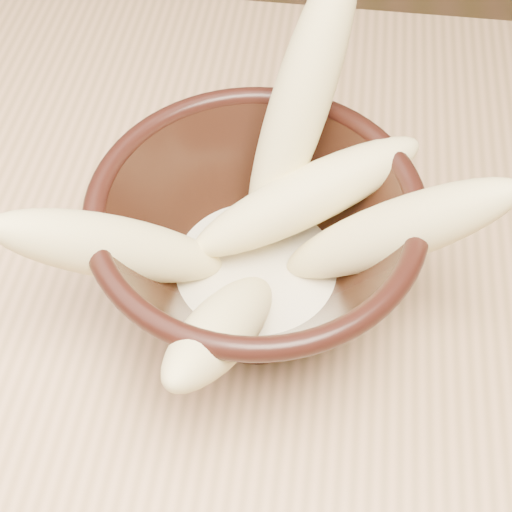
# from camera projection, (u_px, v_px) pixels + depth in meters

# --- Properties ---
(table) EXTENTS (1.20, 0.80, 0.75)m
(table) POSITION_uv_depth(u_px,v_px,m) (502.00, 376.00, 0.62)
(table) COLOR tan
(table) RESTS_ON ground
(bowl) EXTENTS (0.23, 0.23, 0.13)m
(bowl) POSITION_uv_depth(u_px,v_px,m) (256.00, 247.00, 0.51)
(bowl) COLOR black
(bowl) RESTS_ON table
(milk_puddle) EXTENTS (0.13, 0.13, 0.02)m
(milk_puddle) POSITION_uv_depth(u_px,v_px,m) (256.00, 272.00, 0.54)
(milk_puddle) COLOR beige
(milk_puddle) RESTS_ON bowl
(banana_upright) EXTENTS (0.10, 0.16, 0.21)m
(banana_upright) POSITION_uv_depth(u_px,v_px,m) (299.00, 106.00, 0.50)
(banana_upright) COLOR #EFD78D
(banana_upright) RESTS_ON bowl
(banana_left) EXTENTS (0.17, 0.12, 0.14)m
(banana_left) POSITION_uv_depth(u_px,v_px,m) (117.00, 248.00, 0.48)
(banana_left) COLOR #EFD78D
(banana_left) RESTS_ON bowl
(banana_right) EXTENTS (0.17, 0.05, 0.15)m
(banana_right) POSITION_uv_depth(u_px,v_px,m) (393.00, 232.00, 0.48)
(banana_right) COLOR #EFD78D
(banana_right) RESTS_ON bowl
(banana_across) EXTENTS (0.18, 0.12, 0.09)m
(banana_across) POSITION_uv_depth(u_px,v_px,m) (305.00, 197.00, 0.51)
(banana_across) COLOR #EFD78D
(banana_across) RESTS_ON bowl
(banana_front) EXTENTS (0.08, 0.16, 0.11)m
(banana_front) POSITION_uv_depth(u_px,v_px,m) (222.00, 329.00, 0.46)
(banana_front) COLOR #EFD78D
(banana_front) RESTS_ON bowl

